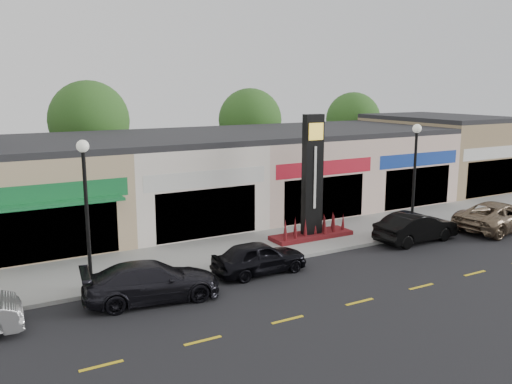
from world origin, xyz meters
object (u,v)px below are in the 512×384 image
at_px(car_gold_suv, 499,216).
at_px(pylon_sign, 312,195).
at_px(car_black_sedan, 259,257).
at_px(car_dark_sedan, 152,281).
at_px(car_black_conv, 416,227).
at_px(lamp_west_near, 86,200).
at_px(lamp_east_near, 415,167).

bearing_deg(car_gold_suv, pylon_sign, 64.94).
bearing_deg(car_black_sedan, car_dark_sedan, 96.56).
bearing_deg(pylon_sign, car_dark_sedan, -159.60).
relative_size(car_black_sedan, car_gold_suv, 0.73).
height_order(car_black_sedan, car_black_conv, car_black_conv).
relative_size(lamp_west_near, car_gold_suv, 1.02).
xyz_separation_m(lamp_west_near, car_black_sedan, (6.42, -1.18, -2.81)).
relative_size(lamp_east_near, car_dark_sedan, 1.14).
bearing_deg(car_black_conv, lamp_west_near, 84.00).
relative_size(pylon_sign, car_dark_sedan, 1.25).
bearing_deg(car_black_sedan, pylon_sign, -58.39).
xyz_separation_m(car_black_sedan, car_gold_suv, (14.31, -0.35, 0.08)).
xyz_separation_m(lamp_east_near, car_black_conv, (-0.72, -1.00, -2.75)).
height_order(car_dark_sedan, car_black_conv, car_black_conv).
relative_size(lamp_east_near, car_black_sedan, 1.40).
relative_size(car_dark_sedan, car_black_conv, 1.09).
bearing_deg(lamp_east_near, car_gold_suv, -17.92).
height_order(car_dark_sedan, car_black_sedan, car_dark_sedan).
height_order(lamp_east_near, car_black_conv, lamp_east_near).
height_order(pylon_sign, car_gold_suv, pylon_sign).
bearing_deg(car_black_sedan, car_gold_suv, -91.86).
bearing_deg(pylon_sign, car_gold_suv, -18.35).
relative_size(lamp_west_near, lamp_east_near, 1.00).
relative_size(car_black_sedan, car_black_conv, 0.89).
distance_m(car_black_sedan, car_gold_suv, 14.31).
height_order(pylon_sign, car_dark_sedan, pylon_sign).
height_order(lamp_east_near, car_gold_suv, lamp_east_near).
distance_m(pylon_sign, car_gold_suv, 10.36).
xyz_separation_m(pylon_sign, car_black_sedan, (-4.58, -2.87, -1.61)).
distance_m(lamp_east_near, car_black_conv, 3.02).
height_order(car_black_conv, car_gold_suv, car_gold_suv).
bearing_deg(car_black_conv, lamp_east_near, -37.97).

